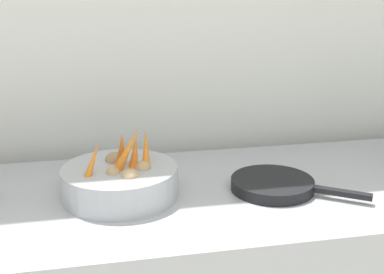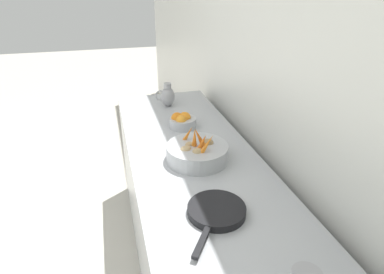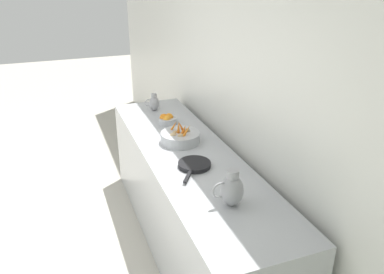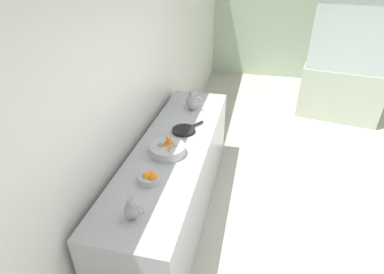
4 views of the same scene
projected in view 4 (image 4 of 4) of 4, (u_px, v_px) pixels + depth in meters
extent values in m
plane|color=#B7B2A5|center=(308.00, 240.00, 3.25)|extent=(16.46, 16.46, 0.00)
cube|color=silver|center=(144.00, 71.00, 3.40)|extent=(0.10, 9.42, 3.00)
cube|color=#ADAFB5|center=(175.00, 179.00, 3.41)|extent=(0.72, 2.78, 0.93)
cylinder|color=#ADAFB5|center=(168.00, 150.00, 2.97)|extent=(0.34, 0.34, 0.09)
torus|color=#ADAFB5|center=(168.00, 153.00, 2.99)|extent=(0.20, 0.20, 0.01)
cone|color=orange|center=(167.00, 138.00, 3.00)|extent=(0.10, 0.04, 0.13)
cone|color=orange|center=(166.00, 141.00, 2.94)|extent=(0.10, 0.04, 0.15)
cone|color=orange|center=(168.00, 140.00, 2.97)|extent=(0.08, 0.06, 0.12)
cone|color=orange|center=(168.00, 147.00, 2.86)|extent=(0.08, 0.07, 0.12)
cone|color=orange|center=(170.00, 141.00, 2.93)|extent=(0.06, 0.11, 0.17)
ellipsoid|color=tan|center=(171.00, 143.00, 3.00)|extent=(0.06, 0.05, 0.04)
ellipsoid|color=#9E7F56|center=(161.00, 146.00, 2.95)|extent=(0.06, 0.05, 0.05)
ellipsoid|color=tan|center=(175.00, 146.00, 2.96)|extent=(0.06, 0.05, 0.04)
ellipsoid|color=tan|center=(171.00, 148.00, 2.92)|extent=(0.05, 0.04, 0.04)
cylinder|color=#ADAFB5|center=(149.00, 179.00, 2.60)|extent=(0.18, 0.18, 0.06)
sphere|color=orange|center=(153.00, 178.00, 2.57)|extent=(0.08, 0.08, 0.08)
sphere|color=orange|center=(148.00, 176.00, 2.59)|extent=(0.08, 0.08, 0.08)
sphere|color=orange|center=(151.00, 177.00, 2.58)|extent=(0.07, 0.07, 0.07)
sphere|color=orange|center=(147.00, 176.00, 2.59)|extent=(0.08, 0.08, 0.08)
sphere|color=orange|center=(152.00, 174.00, 2.61)|extent=(0.07, 0.07, 0.07)
ellipsoid|color=#939399|center=(192.00, 102.00, 3.80)|extent=(0.15, 0.15, 0.21)
cylinder|color=#939399|center=(192.00, 93.00, 3.74)|extent=(0.08, 0.08, 0.06)
torus|color=#939399|center=(198.00, 101.00, 3.78)|extent=(0.11, 0.01, 0.11)
ellipsoid|color=#939399|center=(131.00, 210.00, 2.22)|extent=(0.11, 0.11, 0.15)
cylinder|color=#939399|center=(130.00, 201.00, 2.18)|extent=(0.06, 0.06, 0.04)
torus|color=#939399|center=(139.00, 210.00, 2.20)|extent=(0.08, 0.01, 0.08)
cylinder|color=black|center=(184.00, 130.00, 3.36)|extent=(0.25, 0.25, 0.03)
cube|color=black|center=(198.00, 124.00, 3.48)|extent=(0.11, 0.15, 0.02)
cube|color=#B7C6AD|center=(340.00, 90.00, 5.71)|extent=(1.53, 1.25, 0.91)
cube|color=silver|center=(356.00, 29.00, 5.16)|extent=(1.47, 1.20, 1.26)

